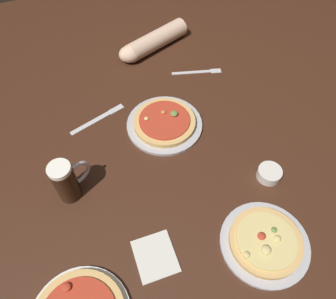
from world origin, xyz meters
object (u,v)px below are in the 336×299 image
(pizza_plate_near, at_px, (265,242))
(diner_arm, at_px, (151,43))
(pizza_plate_far, at_px, (164,123))
(ramekin_sauce, at_px, (269,174))
(knife_right, at_px, (98,119))
(napkin_folded, at_px, (155,256))
(fork_left, at_px, (198,72))
(beer_mug_dark, at_px, (67,181))

(pizza_plate_near, height_order, diner_arm, diner_arm)
(pizza_plate_near, relative_size, pizza_plate_far, 0.93)
(pizza_plate_far, bearing_deg, ramekin_sauce, -53.18)
(knife_right, height_order, diner_arm, diner_arm)
(ramekin_sauce, height_order, diner_arm, diner_arm)
(pizza_plate_near, xyz_separation_m, knife_right, (-0.34, 0.65, -0.01))
(pizza_plate_far, xyz_separation_m, napkin_folded, (-0.19, -0.45, -0.01))
(fork_left, relative_size, diner_arm, 0.61)
(pizza_plate_near, distance_m, beer_mug_dark, 0.62)
(napkin_folded, relative_size, diner_arm, 0.38)
(napkin_folded, bearing_deg, pizza_plate_near, -14.26)
(knife_right, bearing_deg, diner_arm, 44.59)
(napkin_folded, xyz_separation_m, knife_right, (-0.03, 0.57, -0.00))
(pizza_plate_far, relative_size, fork_left, 1.34)
(knife_right, distance_m, diner_arm, 0.45)
(pizza_plate_far, xyz_separation_m, ramekin_sauce, (0.25, -0.33, 0.00))
(beer_mug_dark, distance_m, fork_left, 0.73)
(knife_right, bearing_deg, ramekin_sauce, -43.49)
(pizza_plate_near, height_order, ramekin_sauce, pizza_plate_near)
(ramekin_sauce, distance_m, fork_left, 0.56)
(ramekin_sauce, bearing_deg, fork_left, 91.13)
(beer_mug_dark, relative_size, napkin_folded, 1.21)
(beer_mug_dark, bearing_deg, knife_right, 61.38)
(fork_left, distance_m, diner_arm, 0.25)
(ramekin_sauce, xyz_separation_m, diner_arm, (-0.15, 0.77, 0.02))
(ramekin_sauce, distance_m, knife_right, 0.65)
(ramekin_sauce, bearing_deg, beer_mug_dark, 164.73)
(beer_mug_dark, height_order, fork_left, beer_mug_dark)
(ramekin_sauce, bearing_deg, pizza_plate_near, -123.52)
(diner_arm, bearing_deg, ramekin_sauce, -79.00)
(ramekin_sauce, xyz_separation_m, knife_right, (-0.47, 0.45, -0.01))
(pizza_plate_far, xyz_separation_m, diner_arm, (0.10, 0.44, 0.02))
(pizza_plate_far, bearing_deg, napkin_folded, -113.51)
(knife_right, relative_size, diner_arm, 0.65)
(pizza_plate_near, distance_m, napkin_folded, 0.32)
(pizza_plate_near, height_order, beer_mug_dark, beer_mug_dark)
(beer_mug_dark, distance_m, ramekin_sauce, 0.65)
(pizza_plate_near, height_order, knife_right, pizza_plate_near)
(pizza_plate_near, relative_size, diner_arm, 0.76)
(ramekin_sauce, height_order, fork_left, ramekin_sauce)
(fork_left, bearing_deg, knife_right, -166.82)
(pizza_plate_near, xyz_separation_m, napkin_folded, (-0.31, 0.08, -0.01))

